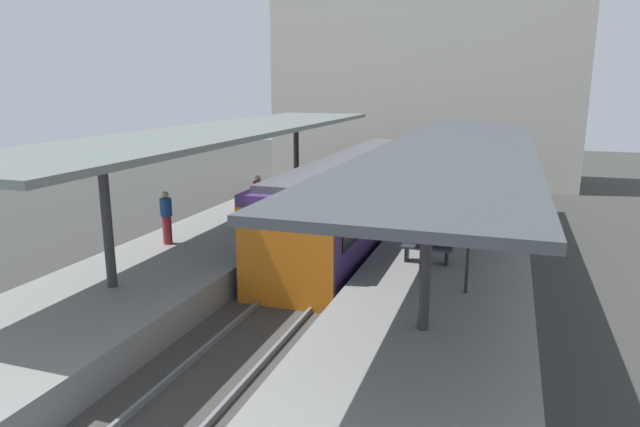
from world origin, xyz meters
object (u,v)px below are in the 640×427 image
Objects in this scene: passenger_near_bench at (166,217)px; passenger_mid_platform at (258,196)px; platform_sign at (469,227)px; platform_bench at (427,246)px; commuter_train at (358,198)px.

passenger_near_bench is 4.23m from passenger_mid_platform.
passenger_near_bench is at bearing 171.46° from platform_sign.
passenger_near_bench reaches higher than platform_bench.
passenger_mid_platform is (-3.45, -1.33, 0.10)m from commuter_train.
platform_bench is 0.87× the size of passenger_mid_platform.
platform_sign is at bearing -59.78° from platform_bench.
passenger_mid_platform reaches higher than platform_bench.
platform_bench is (3.24, -4.64, -0.26)m from commuter_train.
platform_sign reaches higher than passenger_mid_platform.
platform_sign is at bearing -34.38° from passenger_mid_platform.
platform_bench is at bearing 5.28° from passenger_near_bench.
platform_sign is at bearing -8.54° from passenger_near_bench.
platform_bench is at bearing -26.34° from passenger_mid_platform.
passenger_near_bench is (-9.14, 1.37, -0.76)m from platform_sign.
passenger_mid_platform is (-6.69, 3.31, 0.37)m from platform_bench.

